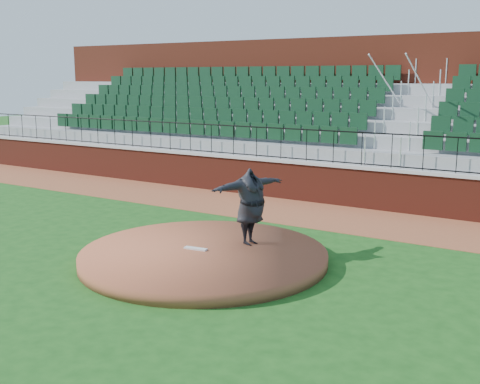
# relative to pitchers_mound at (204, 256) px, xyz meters

# --- Properties ---
(ground) EXTENTS (90.00, 90.00, 0.00)m
(ground) POSITION_rel_pitchers_mound_xyz_m (0.02, -0.04, -0.12)
(ground) COLOR #174915
(ground) RESTS_ON ground
(warning_track) EXTENTS (34.00, 3.20, 0.01)m
(warning_track) POSITION_rel_pitchers_mound_xyz_m (0.02, 5.36, -0.12)
(warning_track) COLOR brown
(warning_track) RESTS_ON ground
(field_wall) EXTENTS (34.00, 0.35, 1.20)m
(field_wall) POSITION_rel_pitchers_mound_xyz_m (0.02, 6.96, 0.47)
(field_wall) COLOR maroon
(field_wall) RESTS_ON ground
(wall_cap) EXTENTS (34.00, 0.45, 0.10)m
(wall_cap) POSITION_rel_pitchers_mound_xyz_m (0.02, 6.96, 1.12)
(wall_cap) COLOR #B7B7B7
(wall_cap) RESTS_ON field_wall
(wall_railing) EXTENTS (34.00, 0.05, 1.00)m
(wall_railing) POSITION_rel_pitchers_mound_xyz_m (0.02, 6.96, 1.67)
(wall_railing) COLOR black
(wall_railing) RESTS_ON wall_cap
(seating_stands) EXTENTS (34.00, 5.10, 4.60)m
(seating_stands) POSITION_rel_pitchers_mound_xyz_m (0.02, 9.68, 2.18)
(seating_stands) COLOR gray
(seating_stands) RESTS_ON ground
(concourse_wall) EXTENTS (34.00, 0.50, 5.50)m
(concourse_wall) POSITION_rel_pitchers_mound_xyz_m (0.02, 12.48, 2.62)
(concourse_wall) COLOR maroon
(concourse_wall) RESTS_ON ground
(pitchers_mound) EXTENTS (5.35, 5.35, 0.25)m
(pitchers_mound) POSITION_rel_pitchers_mound_xyz_m (0.00, 0.00, 0.00)
(pitchers_mound) COLOR brown
(pitchers_mound) RESTS_ON ground
(pitching_rubber) EXTENTS (0.54, 0.20, 0.03)m
(pitching_rubber) POSITION_rel_pitchers_mound_xyz_m (-0.20, -0.03, 0.14)
(pitching_rubber) COLOR silver
(pitching_rubber) RESTS_ON pitchers_mound
(pitcher) EXTENTS (1.10, 2.19, 1.72)m
(pitcher) POSITION_rel_pitchers_mound_xyz_m (0.60, 0.97, 0.99)
(pitcher) COLOR black
(pitcher) RESTS_ON pitchers_mound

